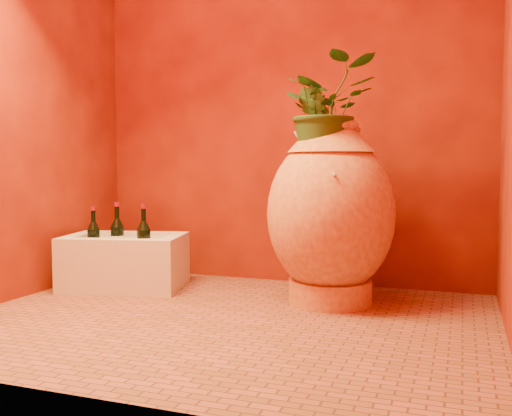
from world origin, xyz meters
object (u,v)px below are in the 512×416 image
at_px(wine_bottle_c, 117,238).
at_px(wall_tap, 320,156).
at_px(stone_basin, 125,262).
at_px(wine_bottle_b, 94,240).
at_px(wine_bottle_a, 144,242).
at_px(amphora, 331,213).

xyz_separation_m(wine_bottle_c, wall_tap, (1.14, 0.45, 0.49)).
xyz_separation_m(stone_basin, wine_bottle_b, (-0.17, -0.07, 0.14)).
bearing_deg(wall_tap, wine_bottle_a, -149.39).
bearing_deg(wall_tap, wine_bottle_c, -158.33).
relative_size(stone_basin, wine_bottle_c, 2.30).
xyz_separation_m(stone_basin, wine_bottle_c, (-0.05, 0.00, 0.15)).
relative_size(amphora, wine_bottle_b, 3.08).
height_order(stone_basin, wall_tap, wall_tap).
height_order(wine_bottle_b, wall_tap, wall_tap).
height_order(wine_bottle_c, wall_tap, wall_tap).
bearing_deg(amphora, wine_bottle_c, -178.46).
relative_size(amphora, stone_basin, 1.24).
distance_m(wine_bottle_a, wine_bottle_c, 0.25).
bearing_deg(wine_bottle_b, amphora, 4.14).
relative_size(stone_basin, wine_bottle_b, 2.48).
distance_m(wine_bottle_b, wine_bottle_c, 0.14).
distance_m(stone_basin, wine_bottle_c, 0.15).
xyz_separation_m(stone_basin, wall_tap, (1.09, 0.46, 0.64)).
xyz_separation_m(wine_bottle_a, wine_bottle_b, (-0.36, 0.02, -0.01)).
height_order(stone_basin, wine_bottle_b, wine_bottle_b).
distance_m(amphora, wine_bottle_a, 1.09).
bearing_deg(wine_bottle_c, wine_bottle_a, -19.55).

